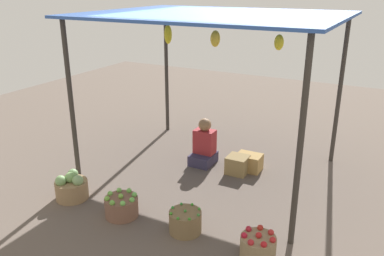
{
  "coord_description": "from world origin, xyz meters",
  "views": [
    {
      "loc": [
        2.45,
        -5.28,
        2.85
      ],
      "look_at": [
        0.0,
        -0.69,
        0.95
      ],
      "focal_mm": 37.36,
      "sensor_mm": 36.0,
      "label": 1
    }
  ],
  "objects_px": {
    "vendor_person": "(204,147)",
    "basket_green_apples": "(121,206)",
    "wooden_crate_near_vendor": "(249,162)",
    "basket_green_chilies": "(185,222)",
    "wooden_crate_stacked_rear": "(238,165)",
    "basket_cabbages": "(72,187)",
    "basket_red_apples": "(258,247)"
  },
  "relations": [
    {
      "from": "vendor_person",
      "to": "wooden_crate_near_vendor",
      "type": "xyz_separation_m",
      "value": [
        0.76,
        0.11,
        -0.16
      ]
    },
    {
      "from": "basket_red_apples",
      "to": "wooden_crate_stacked_rear",
      "type": "height_order",
      "value": "basket_red_apples"
    },
    {
      "from": "basket_red_apples",
      "to": "wooden_crate_near_vendor",
      "type": "xyz_separation_m",
      "value": [
        -0.86,
        2.05,
        -0.01
      ]
    },
    {
      "from": "basket_green_apples",
      "to": "basket_red_apples",
      "type": "distance_m",
      "value": 1.84
    },
    {
      "from": "basket_green_chilies",
      "to": "wooden_crate_stacked_rear",
      "type": "height_order",
      "value": "basket_green_chilies"
    },
    {
      "from": "basket_cabbages",
      "to": "basket_green_chilies",
      "type": "bearing_deg",
      "value": 1.4
    },
    {
      "from": "basket_cabbages",
      "to": "wooden_crate_stacked_rear",
      "type": "xyz_separation_m",
      "value": [
        1.75,
        1.83,
        -0.03
      ]
    },
    {
      "from": "basket_cabbages",
      "to": "wooden_crate_stacked_rear",
      "type": "relative_size",
      "value": 1.39
    },
    {
      "from": "basket_green_apples",
      "to": "basket_red_apples",
      "type": "xyz_separation_m",
      "value": [
        1.84,
        -0.0,
        0.01
      ]
    },
    {
      "from": "basket_green_apples",
      "to": "wooden_crate_near_vendor",
      "type": "bearing_deg",
      "value": 64.34
    },
    {
      "from": "wooden_crate_near_vendor",
      "to": "wooden_crate_stacked_rear",
      "type": "height_order",
      "value": "wooden_crate_stacked_rear"
    },
    {
      "from": "basket_cabbages",
      "to": "basket_red_apples",
      "type": "height_order",
      "value": "basket_cabbages"
    },
    {
      "from": "basket_green_apples",
      "to": "basket_green_chilies",
      "type": "height_order",
      "value": "basket_green_apples"
    },
    {
      "from": "basket_cabbages",
      "to": "wooden_crate_near_vendor",
      "type": "height_order",
      "value": "basket_cabbages"
    },
    {
      "from": "basket_green_apples",
      "to": "basket_red_apples",
      "type": "bearing_deg",
      "value": -0.01
    },
    {
      "from": "vendor_person",
      "to": "basket_cabbages",
      "type": "xyz_separation_m",
      "value": [
        -1.11,
        -1.91,
        -0.13
      ]
    },
    {
      "from": "wooden_crate_stacked_rear",
      "to": "basket_red_apples",
      "type": "bearing_deg",
      "value": -62.09
    },
    {
      "from": "vendor_person",
      "to": "wooden_crate_stacked_rear",
      "type": "bearing_deg",
      "value": -7.13
    },
    {
      "from": "basket_cabbages",
      "to": "basket_green_apples",
      "type": "height_order",
      "value": "basket_cabbages"
    },
    {
      "from": "vendor_person",
      "to": "basket_green_apples",
      "type": "height_order",
      "value": "vendor_person"
    },
    {
      "from": "basket_green_chilies",
      "to": "basket_red_apples",
      "type": "xyz_separation_m",
      "value": [
        0.94,
        -0.08,
        0.01
      ]
    },
    {
      "from": "basket_green_chilies",
      "to": "wooden_crate_near_vendor",
      "type": "bearing_deg",
      "value": 87.6
    },
    {
      "from": "vendor_person",
      "to": "basket_red_apples",
      "type": "height_order",
      "value": "vendor_person"
    },
    {
      "from": "vendor_person",
      "to": "basket_green_apples",
      "type": "distance_m",
      "value": 1.96
    },
    {
      "from": "wooden_crate_near_vendor",
      "to": "basket_green_apples",
      "type": "bearing_deg",
      "value": -115.66
    },
    {
      "from": "vendor_person",
      "to": "wooden_crate_near_vendor",
      "type": "relative_size",
      "value": 1.98
    },
    {
      "from": "basket_green_chilies",
      "to": "wooden_crate_stacked_rear",
      "type": "distance_m",
      "value": 1.78
    },
    {
      "from": "wooden_crate_near_vendor",
      "to": "basket_green_chilies",
      "type": "bearing_deg",
      "value": -92.4
    },
    {
      "from": "basket_cabbages",
      "to": "basket_red_apples",
      "type": "relative_size",
      "value": 1.14
    },
    {
      "from": "basket_cabbages",
      "to": "basket_green_apples",
      "type": "relative_size",
      "value": 1.04
    },
    {
      "from": "basket_cabbages",
      "to": "wooden_crate_near_vendor",
      "type": "distance_m",
      "value": 2.75
    },
    {
      "from": "basket_green_chilies",
      "to": "vendor_person",
      "type": "bearing_deg",
      "value": 109.89
    }
  ]
}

